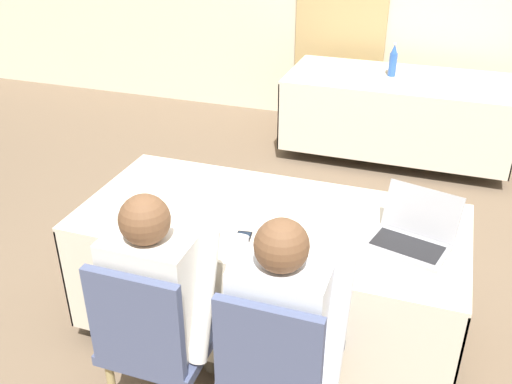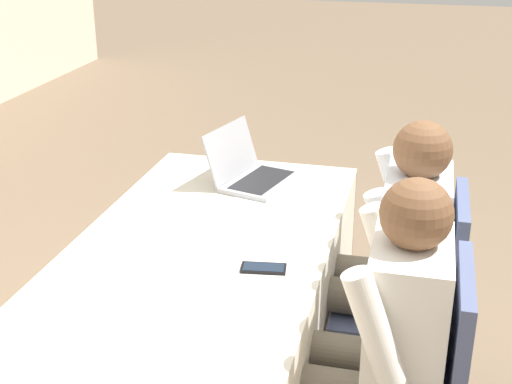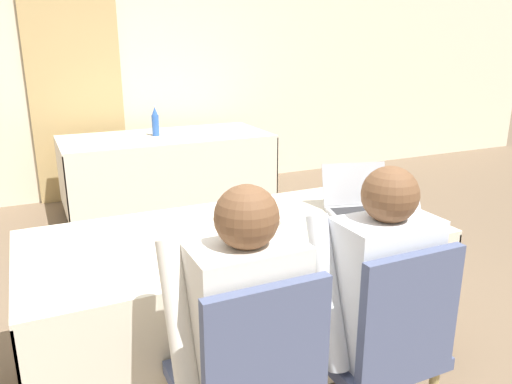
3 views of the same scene
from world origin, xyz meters
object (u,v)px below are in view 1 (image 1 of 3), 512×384
Objects in this scene: person_checkered_shirt at (162,293)px; chair_near_right at (277,369)px; cell_phone at (242,240)px; person_white_shirt at (285,321)px; water_bottle at (393,61)px; laptop at (412,236)px; chair_near_left at (154,338)px.

chair_near_right is at bearing 169.13° from person_checkered_shirt.
cell_phone is 0.51m from person_white_shirt.
chair_near_right is (-0.00, -3.33, -0.35)m from water_bottle.
person_checkered_shirt is at bearing -99.54° from water_bottle.
person_checkered_shirt is at bearing 0.00° from person_white_shirt.
laptop is 0.75m from person_white_shirt.
water_bottle is 3.35m from chair_near_right.
laptop is 1.48× the size of water_bottle.
laptop reaches higher than chair_near_left.
cell_phone is 0.63m from chair_near_right.
chair_near_right reaches higher than cell_phone.
person_checkered_shirt and person_white_shirt have the same top height.
water_bottle is 3.23m from person_white_shirt.
chair_near_right is at bearing -180.00° from chair_near_left.
person_checkered_shirt reaches higher than cell_phone.
cell_phone is at bearing -56.88° from chair_near_right.
person_checkered_shirt reaches higher than chair_near_right.
chair_near_left is 1.00× the size of chair_near_right.
water_bottle is at bearing -99.25° from chair_near_left.
person_checkered_shirt is (-0.54, 0.10, 0.16)m from chair_near_right.
person_white_shirt is at bearing -90.05° from water_bottle.
laptop is at bearing -123.93° from person_white_shirt.
cell_phone is at bearing -118.70° from person_checkered_shirt.
person_white_shirt is (-0.00, -3.23, -0.19)m from water_bottle.
cell_phone is at bearing -148.26° from laptop.
laptop reaches higher than chair_near_right.
person_white_shirt is at bearing -58.64° from cell_phone.
person_white_shirt is (-0.42, -0.62, -0.11)m from laptop.
person_white_shirt reaches higher than cell_phone.
cell_phone is 0.45m from person_checkered_shirt.
cell_phone is 0.13× the size of person_checkered_shirt.
person_white_shirt is (0.00, 0.10, 0.16)m from chair_near_right.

